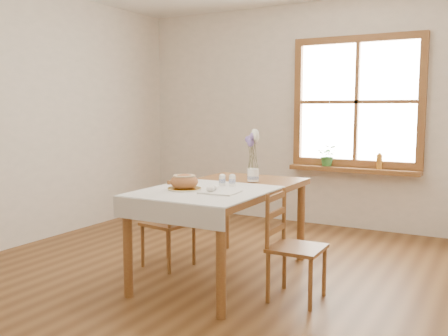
% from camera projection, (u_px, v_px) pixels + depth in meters
% --- Properties ---
extents(ground, '(5.00, 5.00, 0.00)m').
position_uv_depth(ground, '(205.00, 287.00, 3.86)').
color(ground, brown).
rests_on(ground, ground).
extents(room_walls, '(4.60, 5.10, 2.65)m').
position_uv_depth(room_walls, '(204.00, 63.00, 3.66)').
color(room_walls, beige).
rests_on(room_walls, ground).
extents(window, '(1.46, 0.08, 1.46)m').
position_uv_depth(window, '(357.00, 102.00, 5.59)').
color(window, brown).
rests_on(window, ground).
extents(window_sill, '(1.46, 0.20, 0.05)m').
position_uv_depth(window_sill, '(353.00, 170.00, 5.62)').
color(window_sill, brown).
rests_on(window_sill, ground).
extents(dining_table, '(0.90, 1.60, 0.75)m').
position_uv_depth(dining_table, '(224.00, 197.00, 4.04)').
color(dining_table, brown).
rests_on(dining_table, ground).
extents(table_linen, '(0.91, 0.99, 0.01)m').
position_uv_depth(table_linen, '(204.00, 191.00, 3.77)').
color(table_linen, silver).
rests_on(table_linen, dining_table).
extents(chair_left, '(0.44, 0.42, 0.79)m').
position_uv_depth(chair_left, '(168.00, 222.00, 4.35)').
color(chair_left, brown).
rests_on(chair_left, ground).
extents(chair_right, '(0.39, 0.37, 0.78)m').
position_uv_depth(chair_right, '(297.00, 246.00, 3.58)').
color(chair_right, brown).
rests_on(chair_right, ground).
extents(bread_plate, '(0.31, 0.31, 0.01)m').
position_uv_depth(bread_plate, '(184.00, 189.00, 3.81)').
color(bread_plate, white).
rests_on(bread_plate, table_linen).
extents(bread_loaf, '(0.21, 0.21, 0.12)m').
position_uv_depth(bread_loaf, '(184.00, 180.00, 3.80)').
color(bread_loaf, '#AB6B3C').
rests_on(bread_loaf, bread_plate).
extents(egg_napkin, '(0.28, 0.24, 0.01)m').
position_uv_depth(egg_napkin, '(220.00, 192.00, 3.66)').
color(egg_napkin, silver).
rests_on(egg_napkin, table_linen).
extents(eggs, '(0.22, 0.20, 0.04)m').
position_uv_depth(eggs, '(220.00, 188.00, 3.66)').
color(eggs, white).
rests_on(eggs, egg_napkin).
extents(salt_shaker, '(0.06, 0.06, 0.10)m').
position_uv_depth(salt_shaker, '(222.00, 180.00, 4.00)').
color(salt_shaker, white).
rests_on(salt_shaker, table_linen).
extents(pepper_shaker, '(0.06, 0.06, 0.10)m').
position_uv_depth(pepper_shaker, '(232.00, 180.00, 3.96)').
color(pepper_shaker, white).
rests_on(pepper_shaker, table_linen).
extents(flower_vase, '(0.10, 0.10, 0.11)m').
position_uv_depth(flower_vase, '(253.00, 176.00, 4.25)').
color(flower_vase, white).
rests_on(flower_vase, dining_table).
extents(lavender_bouquet, '(0.17, 0.17, 0.32)m').
position_uv_depth(lavender_bouquet, '(253.00, 151.00, 4.23)').
color(lavender_bouquet, '#6A5394').
rests_on(lavender_bouquet, flower_vase).
extents(potted_plant, '(0.25, 0.27, 0.19)m').
position_uv_depth(potted_plant, '(328.00, 158.00, 5.75)').
color(potted_plant, '#33722D').
rests_on(potted_plant, window_sill).
extents(amber_bottle, '(0.08, 0.08, 0.18)m').
position_uv_depth(amber_bottle, '(379.00, 161.00, 5.47)').
color(amber_bottle, '#B47221').
rests_on(amber_bottle, window_sill).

